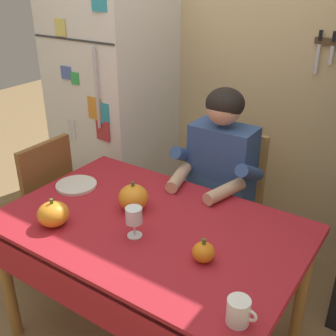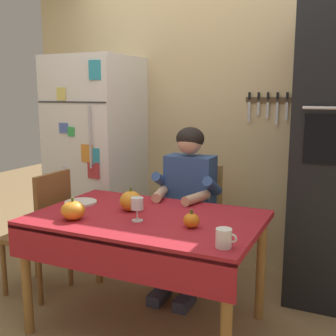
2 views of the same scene
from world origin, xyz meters
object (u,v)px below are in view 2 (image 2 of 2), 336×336
at_px(refrigerator, 97,160).
at_px(dining_table, 145,230).
at_px(chair_left_side, 44,228).
at_px(pumpkin_large, 131,201).
at_px(serving_tray, 81,202).
at_px(chair_behind_person, 195,218).
at_px(seated_person, 187,196).
at_px(pumpkin_small, 191,220).
at_px(coffee_mug, 224,238).
at_px(pumpkin_medium, 73,210).
at_px(wine_glass, 137,205).

bearing_deg(refrigerator, dining_table, -42.91).
bearing_deg(chair_left_side, pumpkin_large, -1.69).
bearing_deg(refrigerator, serving_tray, -63.23).
bearing_deg(refrigerator, chair_behind_person, -5.26).
height_order(seated_person, pumpkin_small, seated_person).
distance_m(dining_table, seated_person, 0.61).
height_order(chair_behind_person, pumpkin_large, chair_behind_person).
bearing_deg(coffee_mug, pumpkin_medium, 176.36).
relative_size(seated_person, chair_left_side, 1.34).
relative_size(chair_left_side, serving_tray, 4.22).
bearing_deg(serving_tray, seated_person, 41.73).
relative_size(refrigerator, serving_tray, 8.18).
height_order(dining_table, pumpkin_medium, pumpkin_medium).
height_order(refrigerator, chair_left_side, refrigerator).
distance_m(dining_table, wine_glass, 0.21).
bearing_deg(wine_glass, pumpkin_large, 129.59).
height_order(chair_behind_person, pumpkin_small, chair_behind_person).
xyz_separation_m(chair_behind_person, pumpkin_small, (0.31, -0.87, 0.27)).
height_order(refrigerator, coffee_mug, refrigerator).
relative_size(pumpkin_medium, serving_tray, 0.66).
bearing_deg(wine_glass, chair_behind_person, 88.07).
bearing_deg(dining_table, pumpkin_small, -12.76).
xyz_separation_m(chair_behind_person, coffee_mug, (0.56, -1.09, 0.28)).
xyz_separation_m(refrigerator, wine_glass, (0.95, -0.98, -0.06)).
xyz_separation_m(refrigerator, pumpkin_small, (1.29, -0.96, -0.12)).
bearing_deg(dining_table, seated_person, 87.03).
bearing_deg(chair_left_side, wine_glass, -12.43).
distance_m(dining_table, chair_behind_person, 0.81).
distance_m(refrigerator, wine_glass, 1.37).
distance_m(seated_person, wine_glass, 0.71).
bearing_deg(pumpkin_small, coffee_mug, -40.24).
height_order(chair_left_side, pumpkin_small, chair_left_side).
height_order(pumpkin_large, pumpkin_small, pumpkin_large).
bearing_deg(seated_person, serving_tray, -138.27).
height_order(coffee_mug, pumpkin_small, pumpkin_small).
xyz_separation_m(coffee_mug, pumpkin_small, (-0.26, 0.22, -0.01)).
bearing_deg(wine_glass, seated_person, 87.55).
bearing_deg(pumpkin_small, dining_table, 167.24).
xyz_separation_m(coffee_mug, serving_tray, (-1.14, 0.38, -0.04)).
bearing_deg(coffee_mug, pumpkin_small, 139.76).
relative_size(chair_left_side, pumpkin_large, 6.15).
distance_m(coffee_mug, pumpkin_small, 0.34).
height_order(pumpkin_large, pumpkin_medium, pumpkin_large).
bearing_deg(pumpkin_large, coffee_mug, -26.81).
height_order(refrigerator, serving_tray, refrigerator).
relative_size(refrigerator, pumpkin_medium, 12.37).
relative_size(chair_behind_person, pumpkin_large, 6.15).
xyz_separation_m(coffee_mug, pumpkin_large, (-0.74, 0.37, 0.02)).
xyz_separation_m(dining_table, pumpkin_medium, (-0.36, -0.23, 0.14)).
distance_m(seated_person, serving_tray, 0.78).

